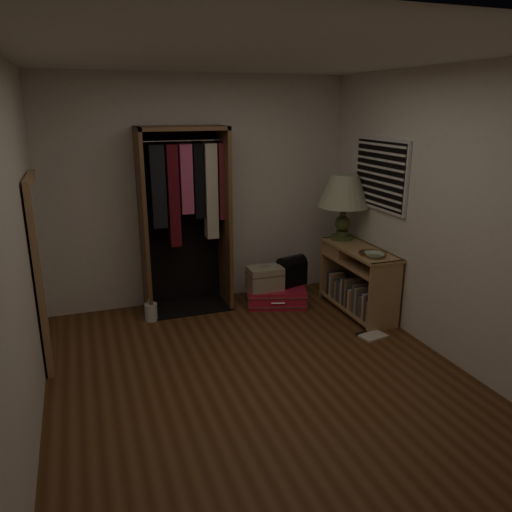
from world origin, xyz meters
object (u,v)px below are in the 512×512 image
at_px(pink_suitcase, 277,295).
at_px(black_bag, 292,270).
at_px(table_lamp, 344,192).
at_px(white_jug, 151,312).
at_px(open_wardrobe, 187,204).
at_px(console_bookshelf, 356,278).
at_px(train_case, 265,278).
at_px(floor_mirror, 42,271).

xyz_separation_m(pink_suitcase, black_bag, (0.20, 0.04, 0.28)).
relative_size(table_lamp, white_jug, 3.13).
bearing_deg(open_wardrobe, pink_suitcase, -14.79).
height_order(console_bookshelf, train_case, console_bookshelf).
distance_m(train_case, white_jug, 1.34).
bearing_deg(pink_suitcase, floor_mirror, -150.16).
xyz_separation_m(floor_mirror, train_case, (2.31, 0.50, -0.50)).
bearing_deg(train_case, open_wardrobe, 162.00).
relative_size(floor_mirror, black_bag, 4.65).
height_order(train_case, white_jug, train_case).
relative_size(pink_suitcase, train_case, 2.02).
distance_m(console_bookshelf, open_wardrobe, 2.07).
bearing_deg(open_wardrobe, train_case, -18.19).
height_order(black_bag, white_jug, black_bag).
distance_m(floor_mirror, pink_suitcase, 2.62).
relative_size(black_bag, table_lamp, 0.48).
relative_size(console_bookshelf, train_case, 2.81).
xyz_separation_m(console_bookshelf, floor_mirror, (-3.24, -0.04, 0.46)).
relative_size(console_bookshelf, table_lamp, 1.48).
height_order(open_wardrobe, black_bag, open_wardrobe).
bearing_deg(console_bookshelf, pink_suitcase, 148.87).
xyz_separation_m(console_bookshelf, train_case, (-0.93, 0.45, -0.05)).
bearing_deg(open_wardrobe, black_bag, -10.58).
bearing_deg(pink_suitcase, console_bookshelf, -13.04).
bearing_deg(white_jug, pink_suitcase, -0.80).
height_order(pink_suitcase, white_jug, white_jug).
bearing_deg(pink_suitcase, black_bag, 28.46).
relative_size(open_wardrobe, black_bag, 5.60).
height_order(floor_mirror, train_case, floor_mirror).
relative_size(floor_mirror, pink_suitcase, 2.11).
relative_size(floor_mirror, table_lamp, 2.25).
xyz_separation_m(train_case, table_lamp, (0.93, -0.08, 0.96)).
bearing_deg(console_bookshelf, train_case, 153.85).
distance_m(console_bookshelf, train_case, 1.03).
distance_m(open_wardrobe, pink_suitcase, 1.50).
height_order(pink_suitcase, black_bag, black_bag).
relative_size(pink_suitcase, table_lamp, 1.07).
bearing_deg(white_jug, floor_mirror, -151.82).
relative_size(console_bookshelf, open_wardrobe, 0.55).
height_order(pink_suitcase, table_lamp, table_lamp).
distance_m(open_wardrobe, white_jug, 1.24).
bearing_deg(table_lamp, pink_suitcase, 173.05).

